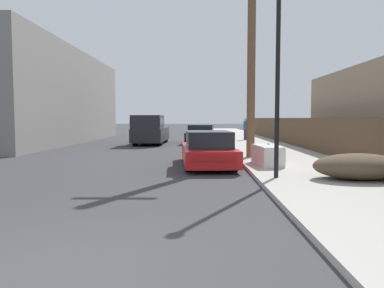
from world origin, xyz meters
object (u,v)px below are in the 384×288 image
object	(u,v)px
pedestrian	(246,129)
car_parked_mid	(201,134)
brush_pile	(359,166)
pickup_truck	(150,130)
parked_sports_car_red	(208,150)
street_lamp	(278,69)
discarded_fridge	(267,155)
utility_pole	(251,45)

from	to	relation	value
pedestrian	car_parked_mid	bearing A→B (deg)	-149.25
car_parked_mid	brush_pile	xyz separation A→B (m)	(4.04, -15.89, -0.15)
car_parked_mid	brush_pile	bearing A→B (deg)	-71.28
pickup_truck	pedestrian	bearing A→B (deg)	-154.16
parked_sports_car_red	street_lamp	size ratio (longest dim) A/B	0.93
brush_pile	pedestrian	xyz separation A→B (m)	(-0.75, 17.85, 0.49)
parked_sports_car_red	pickup_truck	distance (m)	11.75
discarded_fridge	pedestrian	xyz separation A→B (m)	(1.12, 14.85, 0.49)
car_parked_mid	street_lamp	distance (m)	15.96
pickup_truck	street_lamp	distance (m)	15.57
discarded_fridge	street_lamp	distance (m)	3.80
brush_pile	car_parked_mid	bearing A→B (deg)	104.28
utility_pole	pedestrian	xyz separation A→B (m)	(1.33, 12.20, -3.75)
parked_sports_car_red	street_lamp	bearing A→B (deg)	-65.42
utility_pole	pedestrian	bearing A→B (deg)	83.79
discarded_fridge	pickup_truck	bearing A→B (deg)	110.11
brush_pile	street_lamp	bearing A→B (deg)	173.67
street_lamp	brush_pile	distance (m)	3.35
street_lamp	pickup_truck	bearing A→B (deg)	110.17
car_parked_mid	pickup_truck	bearing A→B (deg)	-156.44
car_parked_mid	parked_sports_car_red	bearing A→B (deg)	-84.91
discarded_fridge	pickup_truck	distance (m)	12.98
parked_sports_car_red	pickup_truck	world-z (taller)	pickup_truck
utility_pole	brush_pile	world-z (taller)	utility_pole
car_parked_mid	pickup_truck	size ratio (longest dim) A/B	0.83
pickup_truck	street_lamp	bearing A→B (deg)	110.90
parked_sports_car_red	car_parked_mid	size ratio (longest dim) A/B	1.02
street_lamp	pedestrian	world-z (taller)	street_lamp
parked_sports_car_red	brush_pile	world-z (taller)	parked_sports_car_red
parked_sports_car_red	pedestrian	world-z (taller)	pedestrian
pickup_truck	utility_pole	size ratio (longest dim) A/B	0.63
parked_sports_car_red	street_lamp	xyz separation A→B (m)	(1.78, -3.28, 2.46)
parked_sports_car_red	utility_pole	bearing A→B (deg)	45.55
pedestrian	parked_sports_car_red	bearing A→B (deg)	-102.40
parked_sports_car_red	pickup_truck	bearing A→B (deg)	103.56
car_parked_mid	utility_pole	bearing A→B (deg)	-74.70
parked_sports_car_red	pedestrian	bearing A→B (deg)	73.64
pedestrian	discarded_fridge	bearing A→B (deg)	-94.30
street_lamp	brush_pile	bearing A→B (deg)	-6.33
pickup_truck	pedestrian	size ratio (longest dim) A/B	3.49
parked_sports_car_red	street_lamp	distance (m)	4.47
utility_pole	pedestrian	world-z (taller)	utility_pole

